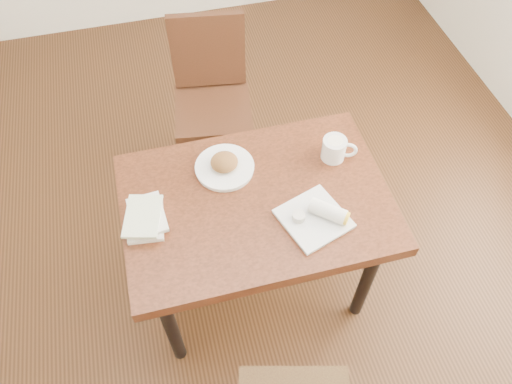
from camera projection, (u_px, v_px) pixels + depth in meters
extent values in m
cube|color=#472814|center=(256.00, 281.00, 2.68)|extent=(4.00, 5.00, 0.01)
cube|color=maroon|center=(256.00, 203.00, 2.10)|extent=(1.11, 0.77, 0.06)
cylinder|color=black|center=(171.00, 326.00, 2.17)|extent=(0.06, 0.06, 0.69)
cylinder|color=black|center=(367.00, 279.00, 2.30)|extent=(0.06, 0.06, 0.69)
cylinder|color=black|center=(153.00, 220.00, 2.50)|extent=(0.06, 0.06, 0.69)
cylinder|color=black|center=(326.00, 184.00, 2.63)|extent=(0.06, 0.06, 0.69)
cylinder|color=#432013|center=(243.00, 117.00, 3.10)|extent=(0.04, 0.04, 0.45)
cylinder|color=#432013|center=(185.00, 121.00, 3.08)|extent=(0.04, 0.04, 0.45)
cylinder|color=#432013|center=(249.00, 161.00, 2.88)|extent=(0.04, 0.04, 0.45)
cylinder|color=#432013|center=(187.00, 166.00, 2.86)|extent=(0.04, 0.04, 0.45)
cube|color=#432013|center=(213.00, 111.00, 2.78)|extent=(0.48, 0.48, 0.04)
cube|color=#432013|center=(208.00, 51.00, 2.69)|extent=(0.40, 0.10, 0.45)
cylinder|color=white|center=(225.00, 168.00, 2.16)|extent=(0.25, 0.25, 0.02)
cylinder|color=white|center=(225.00, 166.00, 2.16)|extent=(0.26, 0.26, 0.01)
ellipsoid|color=#B27538|center=(224.00, 162.00, 2.13)|extent=(0.13, 0.13, 0.07)
cylinder|color=white|center=(334.00, 149.00, 2.17)|extent=(0.11, 0.11, 0.11)
torus|color=white|center=(348.00, 150.00, 2.17)|extent=(0.08, 0.05, 0.08)
cylinder|color=tan|center=(335.00, 141.00, 2.13)|extent=(0.09, 0.09, 0.01)
cylinder|color=#F2E5CC|center=(335.00, 141.00, 2.13)|extent=(0.06, 0.06, 0.00)
cube|color=white|center=(314.00, 219.00, 2.01)|extent=(0.30, 0.30, 0.01)
cube|color=white|center=(314.00, 218.00, 2.00)|extent=(0.31, 0.31, 0.01)
cylinder|color=white|center=(328.00, 211.00, 1.98)|extent=(0.15, 0.14, 0.06)
cylinder|color=yellow|center=(345.00, 218.00, 1.96)|extent=(0.05, 0.05, 0.05)
cylinder|color=silver|center=(299.00, 216.00, 1.98)|extent=(0.05, 0.05, 0.03)
cylinder|color=red|center=(299.00, 215.00, 1.97)|extent=(0.04, 0.04, 0.01)
cube|color=white|center=(146.00, 220.00, 2.00)|extent=(0.16, 0.22, 0.02)
cube|color=silver|center=(147.00, 215.00, 1.99)|extent=(0.15, 0.21, 0.02)
cube|color=#BCD28C|center=(143.00, 216.00, 1.97)|extent=(0.19, 0.23, 0.01)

